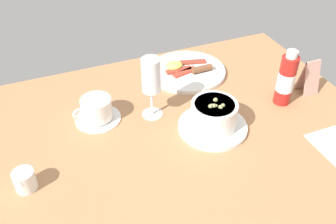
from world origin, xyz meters
The scene contains 8 objects.
ground_plane centered at (0.00, 0.00, -1.50)cm, with size 110.00×84.00×3.00cm, color #A8754C.
porridge_bowl centered at (8.61, -2.54, 4.16)cm, with size 19.21×19.21×9.31cm.
coffee_cup centered at (-20.07, 13.41, 3.40)cm, with size 13.56×13.04×7.08cm.
creamer_jug centered at (-41.45, -5.15, 2.67)cm, with size 5.03×6.06×5.74cm.
wine_glass centered at (-4.76, 9.69, 12.55)cm, with size 6.06×6.06×18.52cm.
sauce_bottle_red centered at (33.76, 0.63, 8.02)cm, with size 5.06×5.06×17.54cm.
breakfast_plate centered at (13.82, 26.35, 0.91)cm, with size 25.70×25.70×3.70cm.
menu_card centered at (44.33, 2.35, 5.52)cm, with size 5.29×5.25×11.12cm.
Camera 1 is at (-32.12, -69.91, 67.79)cm, focal length 39.46 mm.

